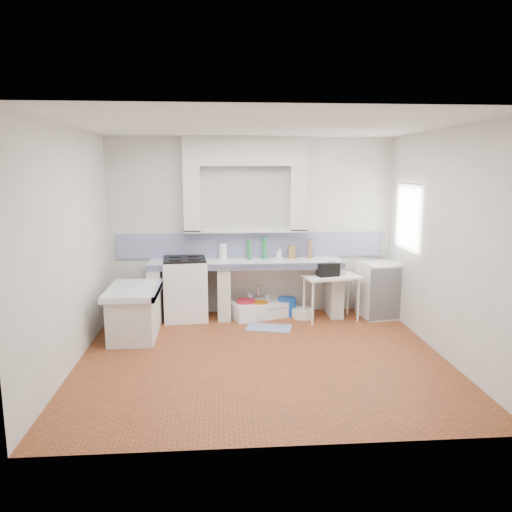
{
  "coord_description": "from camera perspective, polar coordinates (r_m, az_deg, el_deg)",
  "views": [
    {
      "loc": [
        -0.52,
        -5.77,
        2.32
      ],
      "look_at": [
        0.0,
        1.0,
        1.1
      ],
      "focal_mm": 34.43,
      "sensor_mm": 36.0,
      "label": 1
    }
  ],
  "objects": [
    {
      "name": "wall_left",
      "position": [
        6.09,
        -20.84,
        0.83
      ],
      "size": [
        0.0,
        4.5,
        4.5
      ],
      "primitive_type": "plane",
      "rotation": [
        1.57,
        0.0,
        1.57
      ],
      "color": "silver",
      "rests_on": "ground"
    },
    {
      "name": "green_bottle_a",
      "position": [
        7.7,
        -0.82,
        0.74
      ],
      "size": [
        0.09,
        0.09,
        0.31
      ],
      "primitive_type": "cylinder",
      "rotation": [
        0.0,
        0.0,
        0.37
      ],
      "color": "#236F3A",
      "rests_on": "counter_slab"
    },
    {
      "name": "wall_front",
      "position": [
        3.91,
        3.34,
        -3.45
      ],
      "size": [
        4.5,
        0.0,
        4.5
      ],
      "primitive_type": "plane",
      "rotation": [
        -1.57,
        0.0,
        0.0
      ],
      "color": "silver",
      "rests_on": "ground"
    },
    {
      "name": "water_bottle_a",
      "position": [
        7.93,
        -0.71,
        -5.54
      ],
      "size": [
        0.1,
        0.1,
        0.34
      ],
      "primitive_type": "cylinder",
      "rotation": [
        0.0,
        0.0,
        0.14
      ],
      "color": "silver",
      "rests_on": "ground"
    },
    {
      "name": "cutting_board",
      "position": [
        7.86,
        6.36,
        0.82
      ],
      "size": [
        0.1,
        0.21,
        0.3
      ],
      "primitive_type": "cube",
      "rotation": [
        0.0,
        0.0,
        -0.41
      ],
      "color": "olive",
      "rests_on": "counter_slab"
    },
    {
      "name": "wall_right",
      "position": [
        6.46,
        21.03,
        1.32
      ],
      "size": [
        0.0,
        4.5,
        4.5
      ],
      "primitive_type": "plane",
      "rotation": [
        1.57,
        0.0,
        -1.57
      ],
      "color": "silver",
      "rests_on": "ground"
    },
    {
      "name": "counter_lip",
      "position": [
        7.35,
        -1.03,
        -1.27
      ],
      "size": [
        3.0,
        0.04,
        0.1
      ],
      "primitive_type": "cube",
      "color": "navy",
      "rests_on": "ground"
    },
    {
      "name": "stove",
      "position": [
        7.7,
        -8.21,
        -3.87
      ],
      "size": [
        0.71,
        0.69,
        0.93
      ],
      "primitive_type": "cube",
      "rotation": [
        0.0,
        0.0,
        0.09
      ],
      "color": "white",
      "rests_on": "ground"
    },
    {
      "name": "peninsula_top",
      "position": [
        6.97,
        -14.03,
        -3.89
      ],
      "size": [
        0.7,
        1.1,
        0.08
      ],
      "primitive_type": "cube",
      "color": "white",
      "rests_on": "ground"
    },
    {
      "name": "soap_bottle",
      "position": [
        7.79,
        2.72,
        0.37
      ],
      "size": [
        0.09,
        0.1,
        0.19
      ],
      "primitive_type": "imported",
      "rotation": [
        0.0,
        0.0,
        -0.11
      ],
      "color": "white",
      "rests_on": "counter_slab"
    },
    {
      "name": "black_bag",
      "position": [
        7.52,
        8.35,
        -1.56
      ],
      "size": [
        0.35,
        0.25,
        0.2
      ],
      "primitive_type": "cube",
      "rotation": [
        0.0,
        0.0,
        0.24
      ],
      "color": "black",
      "rests_on": "side_table"
    },
    {
      "name": "counter_pier_right",
      "position": [
        7.92,
        9.05,
        -3.89
      ],
      "size": [
        0.2,
        0.55,
        0.82
      ],
      "primitive_type": "cube",
      "color": "silver",
      "rests_on": "ground"
    },
    {
      "name": "fridge",
      "position": [
        7.97,
        14.18,
        -3.82
      ],
      "size": [
        0.65,
        0.65,
        0.86
      ],
      "primitive_type": "cube",
      "rotation": [
        0.0,
        0.0,
        0.17
      ],
      "color": "white",
      "rests_on": "ground"
    },
    {
      "name": "side_table",
      "position": [
        7.66,
        8.7,
        -4.83
      ],
      "size": [
        0.91,
        0.61,
        0.04
      ],
      "primitive_type": "cube",
      "rotation": [
        0.0,
        0.0,
        0.18
      ],
      "color": "white",
      "rests_on": "ground"
    },
    {
      "name": "paper_towel",
      "position": [
        7.73,
        -3.84,
        0.51
      ],
      "size": [
        0.15,
        0.15,
        0.25
      ],
      "primitive_type": "cylinder",
      "rotation": [
        0.0,
        0.0,
        0.25
      ],
      "color": "white",
      "rests_on": "counter_slab"
    },
    {
      "name": "green_bottle_b",
      "position": [
        7.75,
        0.97,
        0.91
      ],
      "size": [
        0.1,
        0.1,
        0.34
      ],
      "primitive_type": "cylinder",
      "rotation": [
        0.0,
        0.0,
        -0.42
      ],
      "color": "#236F3A",
      "rests_on": "counter_slab"
    },
    {
      "name": "knife_block",
      "position": [
        7.82,
        4.17,
        0.47
      ],
      "size": [
        0.11,
        0.09,
        0.21
      ],
      "primitive_type": "cube",
      "rotation": [
        0.0,
        0.0,
        0.02
      ],
      "color": "olive",
      "rests_on": "counter_slab"
    },
    {
      "name": "wall_back",
      "position": [
        7.84,
        -0.56,
        3.45
      ],
      "size": [
        4.5,
        0.0,
        4.5
      ],
      "primitive_type": "plane",
      "rotation": [
        1.57,
        0.0,
        0.0
      ],
      "color": "silver",
      "rests_on": "ground"
    },
    {
      "name": "water_bottle_b",
      "position": [
        7.96,
        1.27,
        -5.58
      ],
      "size": [
        0.09,
        0.09,
        0.31
      ],
      "primitive_type": "cylinder",
      "rotation": [
        0.0,
        0.0,
        0.1
      ],
      "color": "silver",
      "rests_on": "ground"
    },
    {
      "name": "counter_pier_left",
      "position": [
        7.77,
        -11.53,
        -4.24
      ],
      "size": [
        0.2,
        0.55,
        0.82
      ],
      "primitive_type": "cube",
      "color": "silver",
      "rests_on": "ground"
    },
    {
      "name": "peninsula_lip",
      "position": [
        6.93,
        -11.34,
        -3.88
      ],
      "size": [
        0.04,
        1.1,
        0.1
      ],
      "primitive_type": "cube",
      "color": "navy",
      "rests_on": "ground"
    },
    {
      "name": "sink",
      "position": [
        7.79,
        0.39,
        -6.32
      ],
      "size": [
        1.0,
        0.76,
        0.21
      ],
      "primitive_type": "cube",
      "rotation": [
        0.0,
        0.0,
        0.36
      ],
      "color": "white",
      "rests_on": "ground"
    },
    {
      "name": "backsplash",
      "position": [
        7.87,
        -0.54,
        1.27
      ],
      "size": [
        4.27,
        0.03,
        0.4
      ],
      "primitive_type": "cube",
      "color": "navy",
      "rests_on": "ground"
    },
    {
      "name": "floor",
      "position": [
        6.24,
        0.71,
        -11.64
      ],
      "size": [
        4.5,
        4.5,
        0.0
      ],
      "primitive_type": "plane",
      "color": "brown",
      "rests_on": "ground"
    },
    {
      "name": "basin_white",
      "position": [
        7.81,
        5.49,
        -6.62
      ],
      "size": [
        0.42,
        0.42,
        0.14
      ],
      "primitive_type": "cylinder",
      "rotation": [
        0.0,
        0.0,
        0.23
      ],
      "color": "white",
      "rests_on": "ground"
    },
    {
      "name": "window_frame",
      "position": [
        7.6,
        18.49,
        4.23
      ],
      "size": [
        0.35,
        0.86,
        1.06
      ],
      "primitive_type": "cube",
      "color": "#392412",
      "rests_on": "ground"
    },
    {
      "name": "rug",
      "position": [
        7.29,
        1.52,
        -8.33
      ],
      "size": [
        0.72,
        0.52,
        0.01
      ],
      "primitive_type": "cube",
      "rotation": [
        0.0,
        0.0,
        -0.25
      ],
      "color": "#334F9B",
      "rests_on": "ground"
    },
    {
      "name": "counter_pier_mid",
      "position": [
        7.71,
        -3.74,
        -4.17
      ],
      "size": [
        0.2,
        0.55,
        0.82
      ],
      "primitive_type": "cube",
      "color": "silver",
      "rests_on": "ground"
    },
    {
      "name": "bucket_blue",
      "position": [
        7.89,
        3.6,
        -5.87
      ],
      "size": [
        0.37,
        0.37,
        0.28
      ],
      "primitive_type": "cylinder",
      "rotation": [
        0.0,
        0.0,
        -0.29
      ],
      "color": "#134EB7",
      "rests_on": "ground"
    },
    {
      "name": "peninsula_base",
      "position": [
        7.07,
        -13.91,
        -6.65
      ],
      "size": [
        0.6,
        1.0,
        0.62
      ],
      "primitive_type": "cube",
      "color": "silver",
      "rests_on": "ground"
    },
    {
      "name": "lace_valance",
      "position": [
        7.52,
        17.62,
        7.12
      ],
      "size": [
        0.01,
        0.84,
        0.24
      ],
      "primitive_type": "cube",
      "color": "white",
      "rests_on": "ground"
    },
    {
      "name": "ceiling",
      "position": [
        5.81,
        0.77,
        14.92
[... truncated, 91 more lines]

